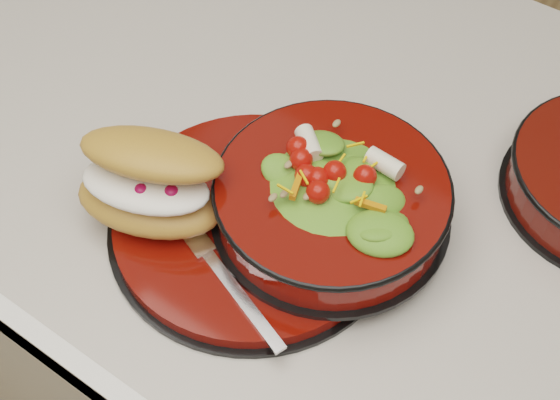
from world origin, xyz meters
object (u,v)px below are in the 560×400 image
Objects in this scene: island_counter at (332,342)px; dinner_plate at (253,222)px; croissant at (150,183)px; fork at (228,281)px; salad_bowl at (332,193)px.

dinner_plate reaches higher than island_counter.
croissant is (-0.09, -0.05, 0.05)m from dinner_plate.
island_counter is 0.52m from fork.
dinner_plate is 1.84× the size of fork.
salad_bowl reaches higher than island_counter.
fork is (0.03, -0.08, 0.01)m from dinner_plate.
fork reaches higher than dinner_plate.
island_counter is 5.10× the size of salad_bowl.
fork is at bearing -106.76° from salad_bowl.
croissant reaches higher than dinner_plate.
salad_bowl is 1.50× the size of fork.
dinner_plate is at bearing -102.70° from island_counter.
fork is at bearing -32.47° from croissant.
croissant is at bearing 97.32° from fork.
island_counter is 0.56m from croissant.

